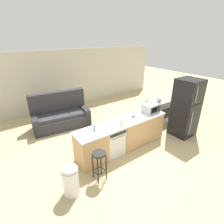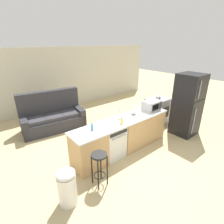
{
  "view_description": "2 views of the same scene",
  "coord_description": "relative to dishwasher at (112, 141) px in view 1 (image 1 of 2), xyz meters",
  "views": [
    {
      "loc": [
        -2.72,
        -3.38,
        3.15
      ],
      "look_at": [
        0.0,
        0.33,
        1.12
      ],
      "focal_mm": 28.0,
      "sensor_mm": 36.0,
      "label": 1
    },
    {
      "loc": [
        -2.68,
        -2.99,
        2.79
      ],
      "look_at": [
        0.16,
        0.47,
        0.97
      ],
      "focal_mm": 28.0,
      "sensor_mm": 36.0,
      "label": 2
    }
  ],
  "objects": [
    {
      "name": "trash_bin",
      "position": [
        -1.54,
        -0.63,
        -0.04
      ],
      "size": [
        0.35,
        0.35,
        0.74
      ],
      "color": "white",
      "rests_on": "ground_plane"
    },
    {
      "name": "sink_faucet",
      "position": [
        0.34,
        0.07,
        0.61
      ],
      "size": [
        0.07,
        0.18,
        0.3
      ],
      "color": "silver",
      "rests_on": "kitchen_counter"
    },
    {
      "name": "dishwasher",
      "position": [
        0.0,
        0.0,
        0.0
      ],
      "size": [
        0.58,
        0.61,
        0.84
      ],
      "color": "white",
      "rests_on": "ground_plane"
    },
    {
      "name": "paper_towel_roll",
      "position": [
        0.89,
        0.09,
        0.62
      ],
      "size": [
        0.14,
        0.14,
        0.28
      ],
      "color": "#4C4C51",
      "rests_on": "kitchen_counter"
    },
    {
      "name": "soap_bottle",
      "position": [
        0.22,
        -0.15,
        0.55
      ],
      "size": [
        0.06,
        0.06,
        0.18
      ],
      "color": "yellow",
      "rests_on": "kitchen_counter"
    },
    {
      "name": "bar_stool",
      "position": [
        -0.81,
        -0.63,
        0.11
      ],
      "size": [
        0.32,
        0.32,
        0.74
      ],
      "color": "black",
      "rests_on": "ground_plane"
    },
    {
      "name": "ground_plane",
      "position": [
        0.25,
        0.0,
        -0.42
      ],
      "size": [
        24.0,
        24.0,
        0.0
      ],
      "primitive_type": "plane",
      "color": "tan"
    },
    {
      "name": "couch",
      "position": [
        -0.54,
        2.5,
        -0.03
      ],
      "size": [
        2.1,
        1.15,
        1.27
      ],
      "color": "#2D2D33",
      "rests_on": "ground_plane"
    },
    {
      "name": "kettle",
      "position": [
        2.43,
        0.42,
        0.56
      ],
      "size": [
        0.21,
        0.17,
        0.19
      ],
      "color": "#B2B2B7",
      "rests_on": "stove_range"
    },
    {
      "name": "stove_range",
      "position": [
        2.6,
        0.55,
        0.03
      ],
      "size": [
        0.76,
        0.68,
        0.9
      ],
      "color": "#A8AAB2",
      "rests_on": "ground_plane"
    },
    {
      "name": "kitchen_counter",
      "position": [
        0.49,
        0.0,
        -0.0
      ],
      "size": [
        2.94,
        0.66,
        0.9
      ],
      "color": "tan",
      "rests_on": "ground_plane"
    },
    {
      "name": "wall_back",
      "position": [
        0.55,
        4.2,
        0.88
      ],
      "size": [
        10.0,
        0.06,
        2.6
      ],
      "color": "beige",
      "rests_on": "ground_plane"
    },
    {
      "name": "dish_soap_bottle",
      "position": [
        -0.53,
        0.04,
        0.55
      ],
      "size": [
        0.06,
        0.06,
        0.18
      ],
      "color": "#338CCC",
      "rests_on": "kitchen_counter"
    },
    {
      "name": "microwave",
      "position": [
        1.53,
        -0.0,
        0.62
      ],
      "size": [
        0.5,
        0.37,
        0.28
      ],
      "color": "#B7B7BC",
      "rests_on": "kitchen_counter"
    },
    {
      "name": "refrigerator",
      "position": [
        2.6,
        -0.55,
        0.54
      ],
      "size": [
        0.72,
        0.73,
        1.93
      ],
      "color": "black",
      "rests_on": "ground_plane"
    }
  ]
}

